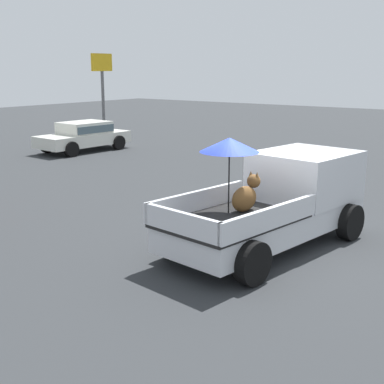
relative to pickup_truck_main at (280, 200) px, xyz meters
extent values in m
plane|color=#2D3033|center=(-0.45, 0.05, -0.97)|extent=(80.00, 80.00, 0.00)
cylinder|color=black|center=(1.41, 0.79, -0.57)|extent=(0.83, 0.38, 0.80)
cylinder|color=black|center=(1.15, -1.16, -0.57)|extent=(0.83, 0.38, 0.80)
cylinder|color=black|center=(-2.06, 1.25, -0.57)|extent=(0.83, 0.38, 0.80)
cylinder|color=black|center=(-2.32, -0.69, -0.57)|extent=(0.83, 0.38, 0.80)
cube|color=silver|center=(-0.45, 0.05, -0.40)|extent=(5.19, 2.44, 0.50)
cube|color=silver|center=(0.93, -0.14, 0.39)|extent=(2.33, 2.12, 1.08)
cube|color=#4C606B|center=(1.92, -0.27, 0.59)|extent=(0.29, 1.71, 0.64)
cube|color=black|center=(-1.59, 0.20, -0.12)|extent=(3.02, 2.19, 0.06)
cube|color=silver|center=(-1.47, 1.11, 0.11)|extent=(2.79, 0.47, 0.40)
cube|color=silver|center=(-1.72, -0.71, 0.11)|extent=(2.79, 0.47, 0.40)
cube|color=silver|center=(-2.93, 0.38, 0.11)|extent=(0.34, 1.84, 0.40)
ellipsoid|color=brown|center=(-0.99, 0.29, 0.17)|extent=(0.72, 0.41, 0.52)
sphere|color=brown|center=(-0.69, 0.25, 0.49)|extent=(0.31, 0.31, 0.28)
cone|color=brown|center=(-0.68, 0.33, 0.63)|extent=(0.10, 0.10, 0.12)
cone|color=brown|center=(-0.70, 0.17, 0.63)|extent=(0.10, 0.10, 0.12)
cylinder|color=black|center=(-1.29, 0.47, 0.55)|extent=(0.03, 0.03, 1.28)
cone|color=#1E33B7|center=(-1.29, 0.47, 1.29)|extent=(1.32, 1.32, 0.28)
cylinder|color=black|center=(4.91, 12.40, -0.64)|extent=(0.67, 0.26, 0.66)
cylinder|color=black|center=(5.01, 14.16, -0.64)|extent=(0.67, 0.26, 0.66)
cylinder|color=black|center=(7.61, 12.25, -0.64)|extent=(0.67, 0.26, 0.66)
cylinder|color=black|center=(7.71, 14.00, -0.64)|extent=(0.67, 0.26, 0.66)
cube|color=silver|center=(6.31, 13.20, -0.42)|extent=(4.39, 2.00, 0.52)
cube|color=silver|center=(6.41, 13.20, 0.08)|extent=(2.19, 1.72, 0.56)
cube|color=#4C606B|center=(6.41, 13.20, 0.08)|extent=(2.13, 1.79, 0.32)
cylinder|color=#59595B|center=(10.07, 15.73, 0.80)|extent=(0.16, 0.16, 3.54)
cube|color=gold|center=(10.07, 15.73, 3.02)|extent=(1.40, 0.12, 0.90)
camera|label=1|loc=(-9.88, -5.01, 2.74)|focal=49.32mm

